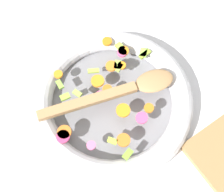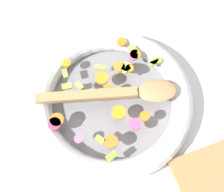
{
  "view_description": "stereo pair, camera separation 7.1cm",
  "coord_description": "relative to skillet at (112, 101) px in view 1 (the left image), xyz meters",
  "views": [
    {
      "loc": [
        -0.24,
        0.16,
        0.7
      ],
      "look_at": [
        0.0,
        0.0,
        0.05
      ],
      "focal_mm": 50.0,
      "sensor_mm": 36.0,
      "label": 1
    },
    {
      "loc": [
        -0.27,
        0.1,
        0.7
      ],
      "look_at": [
        0.0,
        0.0,
        0.05
      ],
      "focal_mm": 50.0,
      "sensor_mm": 36.0,
      "label": 2
    }
  ],
  "objects": [
    {
      "name": "chopped_vegetables",
      "position": [
        0.01,
        0.0,
        0.03
      ],
      "size": [
        0.28,
        0.31,
        0.01
      ],
      "color": "orange",
      "rests_on": "skillet"
    },
    {
      "name": "wooden_spoon",
      "position": [
        -0.01,
        -0.02,
        0.04
      ],
      "size": [
        0.13,
        0.32,
        0.01
      ],
      "color": "#A87F51",
      "rests_on": "chopped_vegetables"
    },
    {
      "name": "skillet",
      "position": [
        0.0,
        0.0,
        0.0
      ],
      "size": [
        0.38,
        0.38,
        0.05
      ],
      "color": "slate",
      "rests_on": "ground_plane"
    },
    {
      "name": "ground_plane",
      "position": [
        0.0,
        0.0,
        -0.02
      ],
      "size": [
        4.0,
        4.0,
        0.0
      ],
      "primitive_type": "plane",
      "color": "silver"
    }
  ]
}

